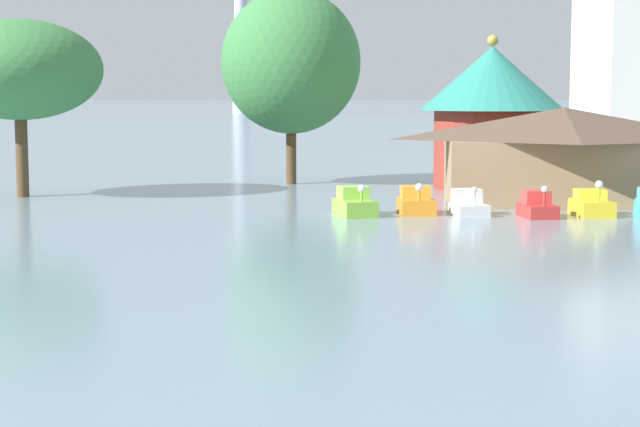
{
  "coord_description": "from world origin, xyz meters",
  "views": [
    {
      "loc": [
        9.71,
        -15.12,
        5.92
      ],
      "look_at": [
        7.17,
        23.97,
        1.53
      ],
      "focal_mm": 60.29,
      "sensor_mm": 36.0,
      "label": 1
    }
  ],
  "objects_px": {
    "shoreline_tree_tall_left": "(19,70)",
    "boathouse": "(563,153)",
    "pedal_boat_lime": "(355,204)",
    "pedal_boat_white": "(468,205)",
    "shoreline_tree_mid": "(291,62)",
    "pedal_boat_red": "(537,207)",
    "pedal_boat_yellow": "(591,205)",
    "pedal_boat_orange": "(416,203)",
    "green_roof_pavilion": "(492,109)"
  },
  "relations": [
    {
      "from": "pedal_boat_white",
      "to": "shoreline_tree_tall_left",
      "type": "height_order",
      "value": "shoreline_tree_tall_left"
    },
    {
      "from": "shoreline_tree_tall_left",
      "to": "boathouse",
      "type": "bearing_deg",
      "value": -2.77
    },
    {
      "from": "pedal_boat_white",
      "to": "pedal_boat_red",
      "type": "distance_m",
      "value": 3.33
    },
    {
      "from": "pedal_boat_lime",
      "to": "green_roof_pavilion",
      "type": "relative_size",
      "value": 0.32
    },
    {
      "from": "shoreline_tree_mid",
      "to": "green_roof_pavilion",
      "type": "bearing_deg",
      "value": -10.44
    },
    {
      "from": "shoreline_tree_mid",
      "to": "pedal_boat_white",
      "type": "bearing_deg",
      "value": -59.75
    },
    {
      "from": "pedal_boat_orange",
      "to": "pedal_boat_yellow",
      "type": "xyz_separation_m",
      "value": [
        8.52,
        -0.13,
        -0.03
      ]
    },
    {
      "from": "pedal_boat_orange",
      "to": "shoreline_tree_mid",
      "type": "height_order",
      "value": "shoreline_tree_mid"
    },
    {
      "from": "pedal_boat_yellow",
      "to": "green_roof_pavilion",
      "type": "bearing_deg",
      "value": -173.14
    },
    {
      "from": "pedal_boat_white",
      "to": "shoreline_tree_mid",
      "type": "relative_size",
      "value": 0.2
    },
    {
      "from": "pedal_boat_orange",
      "to": "boathouse",
      "type": "xyz_separation_m",
      "value": [
        8.07,
        5.97,
        2.16
      ]
    },
    {
      "from": "pedal_boat_orange",
      "to": "green_roof_pavilion",
      "type": "xyz_separation_m",
      "value": [
        5.02,
        14.85,
        4.37
      ]
    },
    {
      "from": "pedal_boat_orange",
      "to": "shoreline_tree_mid",
      "type": "relative_size",
      "value": 0.2
    },
    {
      "from": "green_roof_pavilion",
      "to": "pedal_boat_yellow",
      "type": "bearing_deg",
      "value": -76.82
    },
    {
      "from": "pedal_boat_yellow",
      "to": "pedal_boat_orange",
      "type": "bearing_deg",
      "value": -97.2
    },
    {
      "from": "pedal_boat_yellow",
      "to": "shoreline_tree_mid",
      "type": "bearing_deg",
      "value": -143.11
    },
    {
      "from": "pedal_boat_orange",
      "to": "green_roof_pavilion",
      "type": "relative_size",
      "value": 0.27
    },
    {
      "from": "green_roof_pavilion",
      "to": "shoreline_tree_mid",
      "type": "relative_size",
      "value": 0.75
    },
    {
      "from": "shoreline_tree_mid",
      "to": "shoreline_tree_tall_left",
      "type": "bearing_deg",
      "value": -146.31
    },
    {
      "from": "pedal_boat_orange",
      "to": "boathouse",
      "type": "bearing_deg",
      "value": 119.81
    },
    {
      "from": "pedal_boat_yellow",
      "to": "pedal_boat_white",
      "type": "bearing_deg",
      "value": -93.53
    },
    {
      "from": "pedal_boat_lime",
      "to": "shoreline_tree_mid",
      "type": "xyz_separation_m",
      "value": [
        -4.76,
        18.07,
        7.39
      ]
    },
    {
      "from": "pedal_boat_yellow",
      "to": "shoreline_tree_mid",
      "type": "height_order",
      "value": "shoreline_tree_mid"
    },
    {
      "from": "pedal_boat_white",
      "to": "pedal_boat_yellow",
      "type": "height_order",
      "value": "pedal_boat_yellow"
    },
    {
      "from": "shoreline_tree_tall_left",
      "to": "shoreline_tree_mid",
      "type": "distance_m",
      "value": 17.6
    },
    {
      "from": "pedal_boat_orange",
      "to": "pedal_boat_red",
      "type": "bearing_deg",
      "value": 72.75
    },
    {
      "from": "pedal_boat_white",
      "to": "shoreline_tree_mid",
      "type": "distance_m",
      "value": 21.72
    },
    {
      "from": "pedal_boat_red",
      "to": "boathouse",
      "type": "distance_m",
      "value": 7.73
    },
    {
      "from": "pedal_boat_red",
      "to": "shoreline_tree_tall_left",
      "type": "height_order",
      "value": "shoreline_tree_tall_left"
    },
    {
      "from": "green_roof_pavilion",
      "to": "shoreline_tree_tall_left",
      "type": "height_order",
      "value": "shoreline_tree_tall_left"
    },
    {
      "from": "pedal_boat_red",
      "to": "pedal_boat_lime",
      "type": "bearing_deg",
      "value": -102.97
    },
    {
      "from": "pedal_boat_lime",
      "to": "pedal_boat_red",
      "type": "distance_m",
      "value": 8.79
    },
    {
      "from": "pedal_boat_white",
      "to": "shoreline_tree_mid",
      "type": "bearing_deg",
      "value": -162.93
    },
    {
      "from": "shoreline_tree_mid",
      "to": "boathouse",
      "type": "bearing_deg",
      "value": -35.35
    },
    {
      "from": "pedal_boat_orange",
      "to": "pedal_boat_red",
      "type": "xyz_separation_m",
      "value": [
        5.78,
        -1.08,
        -0.05
      ]
    },
    {
      "from": "pedal_boat_orange",
      "to": "pedal_boat_yellow",
      "type": "height_order",
      "value": "pedal_boat_yellow"
    },
    {
      "from": "pedal_boat_yellow",
      "to": "pedal_boat_red",
      "type": "bearing_deg",
      "value": -77.32
    },
    {
      "from": "pedal_boat_red",
      "to": "shoreline_tree_tall_left",
      "type": "xyz_separation_m",
      "value": [
        -28.17,
        8.52,
        6.74
      ]
    },
    {
      "from": "pedal_boat_red",
      "to": "boathouse",
      "type": "bearing_deg",
      "value": 150.4
    },
    {
      "from": "boathouse",
      "to": "shoreline_tree_mid",
      "type": "bearing_deg",
      "value": 144.65
    },
    {
      "from": "pedal_boat_lime",
      "to": "boathouse",
      "type": "distance_m",
      "value": 13.19
    },
    {
      "from": "pedal_boat_white",
      "to": "boathouse",
      "type": "bearing_deg",
      "value": 125.88
    },
    {
      "from": "boathouse",
      "to": "pedal_boat_lime",
      "type": "bearing_deg",
      "value": -148.27
    },
    {
      "from": "pedal_boat_lime",
      "to": "boathouse",
      "type": "bearing_deg",
      "value": 103.46
    },
    {
      "from": "pedal_boat_lime",
      "to": "pedal_boat_orange",
      "type": "bearing_deg",
      "value": 87.9
    },
    {
      "from": "pedal_boat_orange",
      "to": "boathouse",
      "type": "height_order",
      "value": "boathouse"
    },
    {
      "from": "pedal_boat_orange",
      "to": "green_roof_pavilion",
      "type": "distance_m",
      "value": 16.27
    },
    {
      "from": "pedal_boat_orange",
      "to": "pedal_boat_white",
      "type": "height_order",
      "value": "pedal_boat_orange"
    },
    {
      "from": "boathouse",
      "to": "green_roof_pavilion",
      "type": "height_order",
      "value": "green_roof_pavilion"
    },
    {
      "from": "pedal_boat_orange",
      "to": "pedal_boat_lime",
      "type": "bearing_deg",
      "value": -80.55
    }
  ]
}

